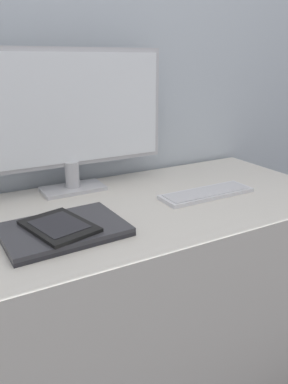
% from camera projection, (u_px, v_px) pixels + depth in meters
% --- Properties ---
extents(wall_back, '(3.60, 0.05, 2.40)m').
position_uv_depth(wall_back, '(69.00, 44.00, 1.20)').
color(wall_back, '#B2BCC6').
rests_on(wall_back, ground_plane).
extents(desk, '(1.40, 0.59, 0.75)m').
position_uv_depth(desk, '(120.00, 316.00, 1.20)').
color(desk, beige).
rests_on(desk, ground_plane).
extents(monitor, '(0.64, 0.11, 0.44)m').
position_uv_depth(monitor, '(68.00, 115.00, 1.15)').
color(monitor, '#B7B7BC').
rests_on(monitor, desk).
extents(keyboard, '(0.31, 0.10, 0.01)m').
position_uv_depth(keyboard, '(207.00, 193.00, 1.18)').
color(keyboard, silver).
rests_on(keyboard, desk).
extents(laptop, '(0.30, 0.22, 0.02)m').
position_uv_depth(laptop, '(64.00, 230.00, 0.92)').
color(laptop, '#232328').
rests_on(laptop, desk).
extents(ereader, '(0.17, 0.21, 0.01)m').
position_uv_depth(ereader, '(59.00, 226.00, 0.90)').
color(ereader, black).
rests_on(ereader, laptop).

